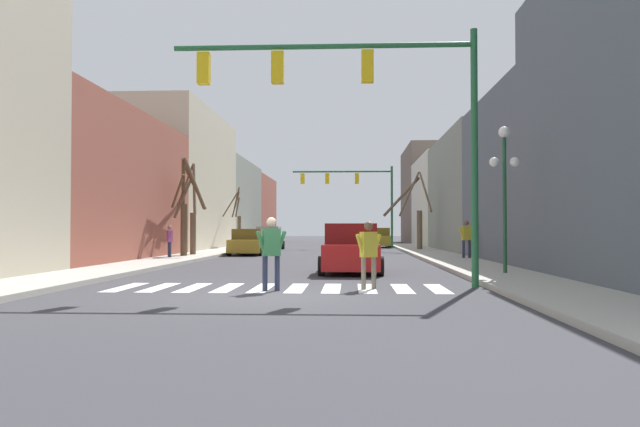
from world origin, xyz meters
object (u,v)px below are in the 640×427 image
(pedestrian_crossing_street, at_px, (369,249))
(car_parked_right_mid, at_px, (351,250))
(pedestrian_waiting_at_curb, at_px, (466,236))
(traffic_signal_near, at_px, (362,95))
(street_tree_left_near, at_px, (191,215))
(car_at_intersection, at_px, (249,243))
(traffic_signal_far, at_px, (355,187))
(street_tree_left_far, at_px, (238,222))
(car_parked_right_near, at_px, (269,239))
(street_tree_right_mid, at_px, (415,215))
(street_lamp_right_corner, at_px, (504,169))
(pedestrian_near_right_corner, at_px, (271,247))
(car_parked_left_mid, at_px, (379,238))
(pedestrian_on_left_sidewalk, at_px, (170,238))
(car_parked_left_near, at_px, (359,241))
(street_tree_right_far, at_px, (186,209))

(pedestrian_crossing_street, bearing_deg, car_parked_right_mid, -112.85)
(pedestrian_waiting_at_curb, bearing_deg, traffic_signal_near, -125.53)
(street_tree_left_near, bearing_deg, car_at_intersection, 49.39)
(traffic_signal_far, bearing_deg, street_tree_left_far, -160.42)
(car_parked_right_near, xyz_separation_m, street_tree_right_mid, (10.42, -2.77, 1.68))
(pedestrian_waiting_at_curb, height_order, street_tree_left_far, street_tree_left_far)
(street_lamp_right_corner, bearing_deg, traffic_signal_near, -142.47)
(traffic_signal_near, distance_m, street_lamp_right_corner, 5.94)
(street_tree_right_mid, bearing_deg, street_lamp_right_corner, -88.91)
(pedestrian_near_right_corner, bearing_deg, street_tree_left_near, 88.14)
(car_parked_left_mid, bearing_deg, pedestrian_on_left_sidewalk, 152.79)
(car_parked_left_mid, height_order, car_parked_left_near, car_parked_left_mid)
(street_tree_left_near, bearing_deg, car_parked_left_mid, 59.11)
(traffic_signal_near, xyz_separation_m, street_tree_left_far, (-8.75, 29.75, -3.03))
(traffic_signal_far, xyz_separation_m, street_lamp_right_corner, (4.53, -29.38, -1.45))
(car_at_intersection, distance_m, pedestrian_on_left_sidewalk, 7.08)
(pedestrian_near_right_corner, bearing_deg, street_tree_right_mid, 54.73)
(pedestrian_waiting_at_curb, height_order, street_tree_right_far, street_tree_right_far)
(pedestrian_crossing_street, distance_m, pedestrian_on_left_sidewalk, 16.92)
(pedestrian_near_right_corner, bearing_deg, pedestrian_waiting_at_curb, 40.72)
(street_tree_left_far, bearing_deg, street_tree_left_near, -91.01)
(car_at_intersection, xyz_separation_m, street_tree_right_far, (-2.55, -4.63, 1.86))
(traffic_signal_near, distance_m, street_tree_left_near, 19.43)
(pedestrian_crossing_street, height_order, pedestrian_near_right_corner, pedestrian_near_right_corner)
(car_parked_right_mid, height_order, pedestrian_near_right_corner, pedestrian_near_right_corner)
(car_parked_right_mid, distance_m, pedestrian_on_left_sidewalk, 12.19)
(traffic_signal_far, height_order, pedestrian_near_right_corner, traffic_signal_far)
(street_tree_right_far, bearing_deg, car_parked_right_mid, -50.20)
(car_at_intersection, bearing_deg, pedestrian_on_left_sidewalk, 156.23)
(pedestrian_waiting_at_curb, bearing_deg, pedestrian_on_left_sidewalk, 164.99)
(car_at_intersection, xyz_separation_m, car_parked_left_near, (6.51, 4.08, 0.00))
(street_tree_left_far, bearing_deg, traffic_signal_far, 19.58)
(car_parked_right_near, distance_m, pedestrian_waiting_at_curb, 19.45)
(street_lamp_right_corner, distance_m, street_tree_left_far, 29.47)
(pedestrian_on_left_sidewalk, relative_size, street_tree_right_mid, 0.29)
(car_parked_left_near, bearing_deg, street_tree_right_mid, -59.60)
(street_tree_left_near, bearing_deg, pedestrian_waiting_at_curb, -13.65)
(street_lamp_right_corner, bearing_deg, pedestrian_near_right_corner, -146.48)
(pedestrian_waiting_at_curb, height_order, pedestrian_on_left_sidewalk, pedestrian_waiting_at_curb)
(car_parked_left_near, bearing_deg, car_parked_left_mid, -9.22)
(street_lamp_right_corner, distance_m, car_parked_right_mid, 5.77)
(car_parked_left_near, height_order, street_tree_left_far, street_tree_left_far)
(car_at_intersection, height_order, street_tree_right_far, street_tree_right_far)
(pedestrian_on_left_sidewalk, distance_m, street_tree_right_mid, 18.47)
(street_tree_right_mid, height_order, street_tree_left_near, street_tree_right_mid)
(pedestrian_waiting_at_curb, xyz_separation_m, street_tree_right_far, (-14.01, 1.94, 1.37))
(traffic_signal_far, xyz_separation_m, pedestrian_on_left_sidewalk, (-9.13, -19.20, -3.78))
(car_parked_left_mid, xyz_separation_m, pedestrian_waiting_at_curb, (3.13, -21.84, 0.45))
(traffic_signal_far, xyz_separation_m, street_tree_left_near, (-8.96, -15.86, -2.59))
(street_tree_right_far, bearing_deg, traffic_signal_near, -60.32)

